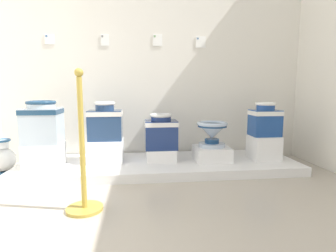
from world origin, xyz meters
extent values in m
cube|color=#B2A899|center=(1.90, 0.68, -0.01)|extent=(5.79, 5.35, 0.02)
cube|color=silver|center=(1.90, 2.58, 1.60)|extent=(3.99, 0.06, 3.21)
cube|color=white|center=(1.90, 2.07, 0.05)|extent=(3.11, 0.91, 0.10)
cube|color=white|center=(0.67, 2.00, 0.22)|extent=(0.37, 0.31, 0.25)
cube|color=#ABBCCC|center=(0.67, 2.00, 0.53)|extent=(0.36, 0.30, 0.37)
cube|color=navy|center=(0.67, 2.00, 0.68)|extent=(0.37, 0.31, 0.05)
cylinder|color=#ABBCCC|center=(0.67, 2.00, 0.75)|extent=(0.27, 0.27, 0.06)
torus|color=navy|center=(0.67, 2.00, 0.78)|extent=(0.30, 0.30, 0.04)
cube|color=white|center=(1.29, 2.15, 0.22)|extent=(0.38, 0.36, 0.24)
cube|color=navy|center=(1.29, 2.15, 0.51)|extent=(0.37, 0.25, 0.34)
cube|color=white|center=(1.29, 2.15, 0.64)|extent=(0.38, 0.26, 0.05)
cylinder|color=navy|center=(1.29, 2.15, 0.72)|extent=(0.20, 0.20, 0.08)
torus|color=white|center=(1.29, 2.15, 0.76)|extent=(0.23, 0.23, 0.04)
cube|color=white|center=(1.91, 2.10, 0.17)|extent=(0.33, 0.28, 0.14)
cube|color=navy|center=(1.91, 2.10, 0.40)|extent=(0.36, 0.28, 0.32)
cube|color=white|center=(1.91, 2.10, 0.53)|extent=(0.36, 0.29, 0.05)
cylinder|color=navy|center=(1.91, 2.10, 0.59)|extent=(0.23, 0.23, 0.06)
torus|color=white|center=(1.91, 2.10, 0.62)|extent=(0.25, 0.25, 0.04)
cube|color=white|center=(2.50, 2.05, 0.18)|extent=(0.39, 0.38, 0.16)
cylinder|color=silver|center=(2.50, 2.05, 0.28)|extent=(0.30, 0.30, 0.04)
cylinder|color=navy|center=(2.50, 2.05, 0.32)|extent=(0.16, 0.16, 0.05)
cone|color=silver|center=(2.50, 2.05, 0.43)|extent=(0.33, 0.33, 0.18)
cylinder|color=navy|center=(2.50, 2.05, 0.50)|extent=(0.33, 0.33, 0.03)
torus|color=silver|center=(2.50, 2.05, 0.52)|extent=(0.35, 0.35, 0.04)
cylinder|color=navy|center=(2.50, 2.05, 0.52)|extent=(0.23, 0.23, 0.01)
cube|color=white|center=(3.11, 2.02, 0.24)|extent=(0.30, 0.32, 0.28)
cube|color=navy|center=(3.11, 2.02, 0.53)|extent=(0.31, 0.25, 0.30)
cube|color=white|center=(3.11, 2.02, 0.64)|extent=(0.32, 0.26, 0.05)
cylinder|color=navy|center=(3.11, 2.02, 0.71)|extent=(0.20, 0.20, 0.07)
torus|color=white|center=(3.11, 2.02, 0.75)|extent=(0.23, 0.23, 0.04)
cube|color=white|center=(0.63, 2.55, 1.50)|extent=(0.11, 0.01, 0.12)
cube|color=#386BAD|center=(0.59, 2.54, 1.54)|extent=(0.02, 0.01, 0.02)
cube|color=white|center=(1.28, 2.55, 1.51)|extent=(0.10, 0.01, 0.14)
cube|color=slate|center=(1.24, 2.54, 1.55)|extent=(0.02, 0.01, 0.02)
cube|color=white|center=(1.92, 2.55, 1.52)|extent=(0.11, 0.01, 0.14)
cube|color=#5B9E4C|center=(1.88, 2.54, 1.56)|extent=(0.02, 0.01, 0.02)
cube|color=white|center=(2.47, 2.55, 1.51)|extent=(0.13, 0.01, 0.14)
cube|color=#386BAD|center=(2.43, 2.54, 1.55)|extent=(0.02, 0.01, 0.02)
cylinder|color=#25507B|center=(0.20, 2.12, 0.01)|extent=(0.13, 0.13, 0.03)
ellipsoid|color=white|center=(0.20, 2.12, 0.16)|extent=(0.25, 0.25, 0.25)
cylinder|color=white|center=(0.20, 2.12, 0.33)|extent=(0.13, 0.13, 0.08)
torus|color=#25507B|center=(0.20, 2.12, 0.37)|extent=(0.18, 0.18, 0.02)
cylinder|color=#B5993B|center=(1.24, 1.09, 0.01)|extent=(0.27, 0.27, 0.02)
cylinder|color=#B5993B|center=(1.24, 1.09, 0.51)|extent=(0.04, 0.04, 0.97)
sphere|color=#B5993B|center=(1.24, 1.09, 1.03)|extent=(0.06, 0.06, 0.06)
camera|label=1|loc=(1.64, -0.91, 0.91)|focal=28.78mm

